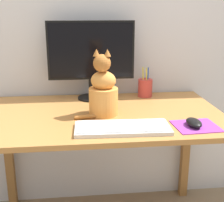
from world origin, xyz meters
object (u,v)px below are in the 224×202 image
at_px(monitor, 91,55).
at_px(computer_mouse_right, 194,123).
at_px(cat, 102,91).
at_px(pen_cup, 145,88).
at_px(keyboard, 123,128).

relative_size(monitor, computer_mouse_right, 4.43).
height_order(cat, pen_cup, cat).
distance_m(keyboard, pen_cup, 0.58).
bearing_deg(cat, monitor, 111.63).
relative_size(keyboard, cat, 1.28).
relative_size(monitor, cat, 1.50).
bearing_deg(pen_cup, cat, -132.59).
height_order(keyboard, pen_cup, pen_cup).
relative_size(monitor, pen_cup, 2.76).
height_order(computer_mouse_right, pen_cup, pen_cup).
height_order(keyboard, computer_mouse_right, computer_mouse_right).
relative_size(monitor, keyboard, 1.17).
bearing_deg(monitor, computer_mouse_right, -49.04).
distance_m(monitor, computer_mouse_right, 0.73).
bearing_deg(pen_cup, monitor, -177.85).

